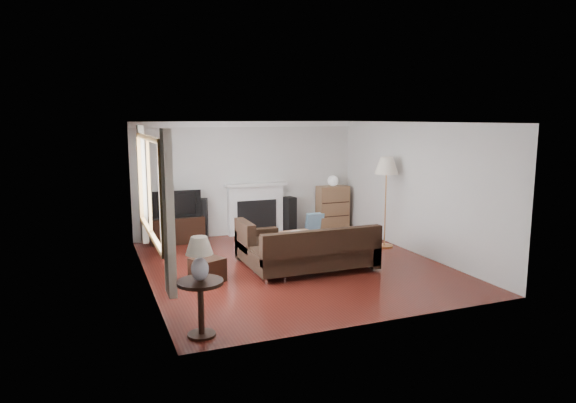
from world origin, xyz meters
name	(u,v)px	position (x,y,z in m)	size (l,w,h in m)	color
room	(294,196)	(0.00, 0.00, 1.25)	(5.10, 5.60, 2.54)	#521912
window	(149,187)	(-2.45, -0.20, 1.55)	(0.12, 2.74, 1.54)	olive
curtain_near	(168,213)	(-2.40, -1.72, 1.40)	(0.10, 0.35, 2.10)	beige
curtain_far	(142,184)	(-2.40, 1.32, 1.40)	(0.10, 0.35, 2.10)	beige
fireplace	(256,209)	(0.15, 2.64, 0.57)	(1.40, 0.26, 1.15)	white
tv_stand	(177,230)	(-1.63, 2.48, 0.27)	(1.09, 0.49, 0.54)	black
television	(176,204)	(-1.63, 2.48, 0.83)	(0.98, 0.13, 0.57)	black
speaker_left	(202,219)	(-1.09, 2.54, 0.44)	(0.24, 0.29, 0.88)	black
speaker_right	(290,215)	(0.93, 2.55, 0.40)	(0.22, 0.27, 0.80)	black
bookshelf	(333,207)	(2.01, 2.53, 0.50)	(0.73, 0.35, 1.01)	brown
globe_lamp	(333,181)	(2.01, 2.53, 1.13)	(0.24, 0.24, 0.24)	white
sectional_sofa	(315,251)	(0.18, -0.48, 0.37)	(2.29, 1.68, 0.74)	black
coffee_table	(288,245)	(0.13, 0.64, 0.21)	(1.09, 0.59, 0.42)	#936246
footstool	(207,270)	(-1.62, -0.30, 0.19)	(0.45, 0.45, 0.38)	black
floor_lamp	(385,203)	(2.20, 0.57, 0.91)	(0.47, 0.47, 1.81)	#C78445
side_table	(201,308)	(-2.15, -2.33, 0.34)	(0.55, 0.55, 0.69)	black
table_lamp	(200,259)	(-2.15, -2.33, 0.95)	(0.32, 0.32, 0.52)	silver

